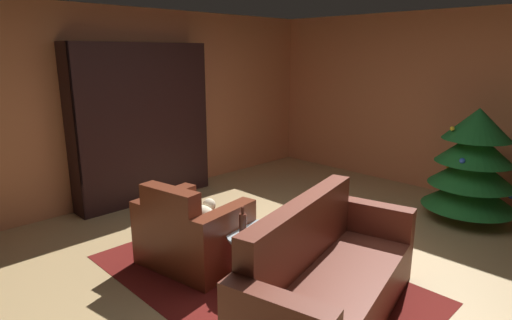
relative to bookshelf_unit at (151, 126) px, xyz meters
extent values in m
plane|color=tan|center=(2.63, -0.13, -1.01)|extent=(7.72, 7.72, 0.00)
cube|color=#D78052|center=(2.63, 3.12, 0.26)|extent=(5.80, 0.06, 2.55)
cube|color=#D78052|center=(-0.24, -0.13, 0.26)|extent=(0.06, 6.56, 2.55)
cube|color=maroon|center=(2.56, -0.55, -1.01)|extent=(2.94, 1.82, 0.01)
cube|color=black|center=(0.13, -0.12, 0.04)|extent=(0.03, 1.90, 2.10)
cube|color=black|center=(-0.02, 0.82, 0.04)|extent=(0.33, 0.02, 2.10)
cube|color=black|center=(-0.02, -1.06, 0.04)|extent=(0.33, 0.02, 2.10)
cube|color=black|center=(-0.02, -0.12, -1.00)|extent=(0.31, 1.85, 0.03)
cube|color=black|center=(-0.02, -0.12, -0.65)|extent=(0.31, 1.85, 0.03)
cube|color=black|center=(-0.02, -0.12, -0.31)|extent=(0.31, 1.85, 0.02)
cube|color=black|center=(-0.02, -0.12, 0.04)|extent=(0.31, 1.85, 0.02)
cube|color=black|center=(-0.02, -0.12, 0.38)|extent=(0.31, 1.85, 0.02)
cube|color=black|center=(-0.02, -0.12, 0.73)|extent=(0.31, 1.85, 0.02)
cube|color=black|center=(-0.02, -0.12, 1.07)|extent=(0.31, 1.85, 0.03)
cube|color=black|center=(-0.15, -0.12, -0.36)|extent=(0.05, 0.88, 0.55)
cube|color=black|center=(-0.12, -0.12, -0.36)|extent=(0.03, 0.91, 0.58)
cube|color=#27558F|center=(-0.09, 0.75, -0.84)|extent=(0.19, 0.04, 0.29)
cube|color=#B72D26|center=(-0.07, 0.70, -0.88)|extent=(0.22, 0.05, 0.22)
cube|color=tan|center=(-0.08, 0.65, -0.89)|extent=(0.21, 0.04, 0.19)
cube|color=orange|center=(-0.10, 0.61, -0.86)|extent=(0.17, 0.03, 0.26)
cube|color=red|center=(-0.06, 0.56, -0.84)|extent=(0.23, 0.05, 0.28)
cube|color=navy|center=(-0.09, 0.51, -0.85)|extent=(0.18, 0.04, 0.28)
cube|color=#8E4396|center=(-0.06, 0.47, -0.86)|extent=(0.25, 0.03, 0.25)
cube|color=#278449|center=(-0.10, 0.43, -0.89)|extent=(0.17, 0.03, 0.19)
cube|color=gold|center=(-0.06, 0.77, 0.17)|extent=(0.24, 0.04, 0.23)
cube|color=#248D39|center=(-0.08, 0.72, 0.17)|extent=(0.21, 0.05, 0.23)
cube|color=#BFAB9C|center=(-0.08, 0.67, 0.18)|extent=(0.20, 0.04, 0.25)
cube|color=orange|center=(-0.10, 0.62, 0.14)|extent=(0.17, 0.04, 0.18)
cube|color=#2C7744|center=(-0.06, 0.57, 0.16)|extent=(0.25, 0.04, 0.21)
cube|color=orange|center=(-0.10, 0.52, 0.18)|extent=(0.16, 0.04, 0.26)
cube|color=purple|center=(-0.10, 0.47, 0.16)|extent=(0.17, 0.04, 0.22)
cube|color=gold|center=(-0.08, 0.43, 0.17)|extent=(0.21, 0.03, 0.23)
cube|color=#C23B2B|center=(-0.06, 0.38, 0.16)|extent=(0.24, 0.04, 0.22)
cube|color=red|center=(-0.09, 0.74, 0.50)|extent=(0.19, 0.03, 0.21)
cube|color=#1D5296|center=(-0.08, 0.71, 0.52)|extent=(0.20, 0.03, 0.25)
cube|color=#2E8240|center=(-0.11, 0.67, 0.52)|extent=(0.15, 0.04, 0.25)
cube|color=#8B4290|center=(-0.07, 0.62, 0.49)|extent=(0.22, 0.04, 0.18)
cube|color=#924D8E|center=(-0.09, 0.58, 0.50)|extent=(0.19, 0.03, 0.21)
cube|color=#2C894D|center=(-0.10, 0.53, 0.51)|extent=(0.16, 0.04, 0.22)
cube|color=#268235|center=(-0.06, 0.48, 0.53)|extent=(0.24, 0.04, 0.27)
cube|color=teal|center=(-0.09, 0.75, 0.84)|extent=(0.19, 0.04, 0.19)
cube|color=gold|center=(-0.06, 0.71, 0.87)|extent=(0.25, 0.04, 0.25)
cube|color=gold|center=(-0.08, 0.65, 0.88)|extent=(0.20, 0.04, 0.29)
cube|color=#257844|center=(-0.10, 0.61, 0.83)|extent=(0.16, 0.03, 0.18)
cube|color=#328E48|center=(-0.10, 0.57, 0.84)|extent=(0.17, 0.03, 0.20)
cube|color=red|center=(-0.08, 0.54, 0.86)|extent=(0.20, 0.03, 0.23)
cube|color=#408332|center=(-0.10, 0.50, 0.85)|extent=(0.16, 0.04, 0.21)
cube|color=brown|center=(1.93, -0.75, -0.82)|extent=(0.73, 0.82, 0.39)
cube|color=brown|center=(1.97, -1.03, -0.40)|extent=(0.63, 0.26, 0.44)
cube|color=brown|center=(2.31, -0.69, -0.70)|extent=(0.28, 0.75, 0.63)
cube|color=brown|center=(1.54, -0.81, -0.70)|extent=(0.28, 0.75, 0.63)
ellipsoid|color=beige|center=(1.96, -0.67, -0.53)|extent=(0.31, 0.22, 0.18)
sphere|color=beige|center=(1.91, -0.55, -0.48)|extent=(0.13, 0.13, 0.13)
cube|color=brown|center=(3.40, -0.56, -0.82)|extent=(1.06, 1.71, 0.38)
cube|color=brown|center=(3.13, -0.62, -0.37)|extent=(0.51, 1.58, 0.52)
cube|color=brown|center=(3.21, 0.29, -0.68)|extent=(0.74, 0.31, 0.67)
cylinder|color=black|center=(2.77, -0.49, -0.81)|extent=(0.04, 0.04, 0.41)
cylinder|color=black|center=(2.52, -0.33, -0.81)|extent=(0.04, 0.04, 0.41)
cylinder|color=black|center=(2.51, -0.65, -0.81)|extent=(0.04, 0.04, 0.41)
cylinder|color=silver|center=(2.59, -0.49, -0.59)|extent=(0.65, 0.65, 0.02)
cube|color=#E5C54E|center=(2.64, -0.45, -0.57)|extent=(0.16, 0.14, 0.02)
cube|color=#4B7D40|center=(2.65, -0.43, -0.55)|extent=(0.18, 0.14, 0.03)
cube|color=#3D8949|center=(2.64, -0.44, -0.53)|extent=(0.17, 0.13, 0.03)
cube|color=red|center=(2.65, -0.43, -0.50)|extent=(0.19, 0.14, 0.03)
cylinder|color=#572A1E|center=(2.47, -0.62, -0.49)|extent=(0.07, 0.07, 0.19)
cylinder|color=#572A1E|center=(2.47, -0.62, -0.36)|extent=(0.03, 0.03, 0.07)
cylinder|color=brown|center=(3.38, 2.25, -0.93)|extent=(0.08, 0.08, 0.16)
cone|color=#1E6B2A|center=(3.38, 2.25, -0.66)|extent=(1.06, 1.06, 0.37)
cone|color=#1E6B2A|center=(3.38, 2.25, -0.39)|extent=(0.96, 0.96, 0.37)
cone|color=#1E6B2A|center=(3.38, 2.25, -0.11)|extent=(0.86, 0.86, 0.37)
cone|color=#1E6B2A|center=(3.38, 2.25, 0.17)|extent=(0.76, 0.76, 0.37)
sphere|color=yellow|center=(3.04, 2.45, -0.45)|extent=(0.07, 0.07, 0.07)
sphere|color=blue|center=(3.78, 2.41, -0.66)|extent=(0.05, 0.05, 0.05)
sphere|color=red|center=(3.64, 2.48, -0.06)|extent=(0.05, 0.05, 0.05)
sphere|color=yellow|center=(3.18, 2.02, 0.11)|extent=(0.05, 0.05, 0.05)
sphere|color=blue|center=(3.37, 1.90, -0.21)|extent=(0.06, 0.06, 0.06)
camera|label=1|loc=(4.99, -2.96, 0.97)|focal=29.64mm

